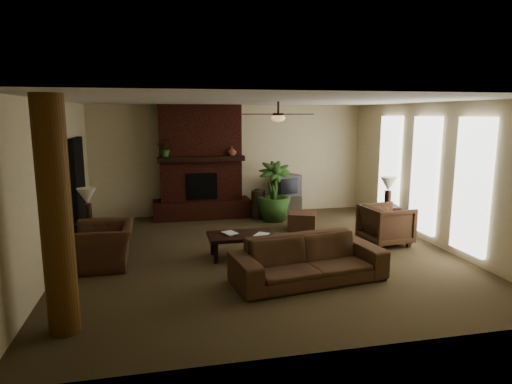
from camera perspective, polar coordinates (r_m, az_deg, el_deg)
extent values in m
plane|color=#4D3F26|center=(8.25, 0.59, -8.02)|extent=(7.00, 7.00, 0.00)
plane|color=silver|center=(7.85, 0.63, 11.80)|extent=(7.00, 7.00, 0.00)
plane|color=beige|center=(11.34, -3.31, 4.19)|extent=(7.00, 0.00, 7.00)
plane|color=beige|center=(4.65, 10.23, -4.63)|extent=(7.00, 0.00, 7.00)
plane|color=beige|center=(7.94, -24.87, 0.70)|extent=(0.00, 7.00, 7.00)
plane|color=beige|center=(9.34, 22.06, 2.19)|extent=(0.00, 7.00, 7.00)
cube|color=#471B12|center=(11.00, -7.24, 3.94)|extent=(2.00, 0.50, 2.80)
cube|color=#471B12|center=(11.09, -7.06, -2.16)|extent=(2.40, 0.70, 0.45)
cube|color=black|center=(10.82, -7.05, 0.74)|extent=(0.75, 0.04, 0.65)
cube|color=black|center=(10.71, -7.12, 4.31)|extent=(2.10, 0.28, 0.12)
cube|color=white|center=(10.67, 17.02, 3.12)|extent=(0.08, 0.85, 2.35)
cube|color=white|center=(9.49, 21.11, 2.05)|extent=(0.08, 0.85, 2.35)
cube|color=white|center=(8.36, 26.33, 0.68)|extent=(0.08, 0.85, 2.35)
cylinder|color=brown|center=(5.51, -24.62, -3.07)|extent=(0.36, 0.36, 2.80)
cube|color=black|center=(9.72, -22.11, 0.38)|extent=(0.10, 1.00, 2.10)
cylinder|color=black|center=(8.23, 2.92, 10.88)|extent=(0.04, 0.04, 0.24)
cylinder|color=black|center=(8.23, 2.91, 10.04)|extent=(0.20, 0.20, 0.06)
ellipsoid|color=#F2BF72|center=(8.23, 2.91, 9.62)|extent=(0.26, 0.26, 0.14)
cube|color=black|center=(8.34, 5.61, 10.08)|extent=(0.55, 0.12, 0.01)
cube|color=black|center=(8.14, 0.15, 10.12)|extent=(0.55, 0.12, 0.01)
cube|color=black|center=(8.62, 2.21, 10.12)|extent=(0.12, 0.55, 0.01)
cube|color=black|center=(7.84, 3.69, 10.10)|extent=(0.12, 0.55, 0.01)
imported|color=#4C3320|center=(6.87, 6.88, -7.83)|extent=(2.44, 1.04, 0.93)
imported|color=#4C3320|center=(7.93, -19.19, -5.72)|extent=(0.74, 1.12, 0.97)
imported|color=#4C3320|center=(9.11, 16.59, -3.86)|extent=(0.88, 0.93, 0.87)
cube|color=black|center=(7.96, -1.91, -5.71)|extent=(1.20, 0.70, 0.06)
cube|color=black|center=(7.71, -5.25, -7.94)|extent=(0.07, 0.07, 0.37)
cube|color=black|center=(7.89, 2.04, -7.49)|extent=(0.07, 0.07, 0.37)
cube|color=black|center=(8.19, -5.68, -6.87)|extent=(0.07, 0.07, 0.37)
cube|color=black|center=(8.35, 1.19, -6.48)|extent=(0.07, 0.07, 0.37)
cube|color=#4C3320|center=(9.88, 6.07, -3.81)|extent=(0.79, 0.79, 0.40)
cube|color=#BDBDC0|center=(11.47, 3.80, -1.56)|extent=(0.94, 0.67, 0.50)
cube|color=#3C3C3F|center=(11.39, 3.93, 0.96)|extent=(0.77, 0.67, 0.52)
cube|color=black|center=(11.14, 4.30, 0.74)|extent=(0.51, 0.18, 0.40)
cylinder|color=#2E2419|center=(10.88, 0.28, -1.65)|extent=(0.34, 0.34, 0.70)
sphere|color=#2E2419|center=(10.83, 0.28, -0.35)|extent=(0.34, 0.34, 0.34)
imported|color=#2D5120|center=(10.66, 2.35, -1.61)|extent=(0.90, 1.49, 0.81)
cube|color=black|center=(9.00, -20.87, -5.33)|extent=(0.53, 0.53, 0.55)
cylinder|color=black|center=(8.88, -21.07, -2.55)|extent=(0.16, 0.16, 0.35)
cone|color=beige|center=(8.82, -21.20, -0.49)|extent=(0.41, 0.41, 0.30)
cube|color=black|center=(10.26, 16.59, -3.23)|extent=(0.59, 0.59, 0.55)
cylinder|color=black|center=(10.16, 16.81, -0.78)|extent=(0.16, 0.16, 0.35)
cone|color=beige|center=(10.10, 16.90, 1.03)|extent=(0.42, 0.42, 0.30)
imported|color=#2D5120|center=(10.68, -11.72, 5.37)|extent=(0.48, 0.51, 0.33)
imported|color=brown|center=(10.77, -3.17, 5.32)|extent=(0.28, 0.28, 0.22)
imported|color=#999999|center=(7.88, -4.10, -4.57)|extent=(0.21, 0.11, 0.29)
imported|color=#999999|center=(7.86, 0.00, -4.57)|extent=(0.18, 0.14, 0.29)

